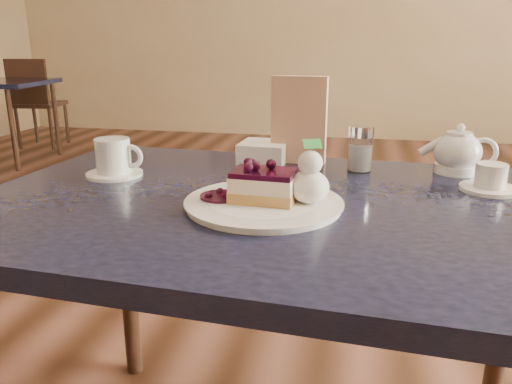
% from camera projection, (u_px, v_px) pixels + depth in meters
% --- Properties ---
extents(main_table, '(1.22, 0.85, 0.74)m').
position_uv_depth(main_table, '(270.00, 236.00, 1.00)').
color(main_table, black).
rests_on(main_table, ground).
extents(dessert_plate, '(0.29, 0.29, 0.01)m').
position_uv_depth(dessert_plate, '(264.00, 204.00, 0.93)').
color(dessert_plate, white).
rests_on(dessert_plate, main_table).
extents(cheesecake_slice, '(0.12, 0.09, 0.06)m').
position_uv_depth(cheesecake_slice, '(264.00, 186.00, 0.92)').
color(cheesecake_slice, tan).
rests_on(cheesecake_slice, dessert_plate).
extents(whipped_cream, '(0.07, 0.07, 0.06)m').
position_uv_depth(whipped_cream, '(309.00, 187.00, 0.91)').
color(whipped_cream, white).
rests_on(whipped_cream, dessert_plate).
extents(berry_sauce, '(0.08, 0.08, 0.01)m').
position_uv_depth(berry_sauce, '(220.00, 196.00, 0.94)').
color(berry_sauce, black).
rests_on(berry_sauce, dessert_plate).
extents(coffee_set, '(0.14, 0.13, 0.09)m').
position_uv_depth(coffee_set, '(114.00, 159.00, 1.14)').
color(coffee_set, white).
rests_on(coffee_set, main_table).
extents(tea_set, '(0.21, 0.25, 0.10)m').
position_uv_depth(tea_set, '(463.00, 158.00, 1.13)').
color(tea_set, white).
rests_on(tea_set, main_table).
extents(menu_card, '(0.14, 0.04, 0.22)m').
position_uv_depth(menu_card, '(299.00, 120.00, 1.24)').
color(menu_card, beige).
rests_on(menu_card, main_table).
extents(sugar_shaker, '(0.06, 0.06, 0.11)m').
position_uv_depth(sugar_shaker, '(360.00, 148.00, 1.17)').
color(sugar_shaker, white).
rests_on(sugar_shaker, main_table).
extents(napkin_stack, '(0.12, 0.12, 0.05)m').
position_uv_depth(napkin_stack, '(264.00, 152.00, 1.28)').
color(napkin_stack, white).
rests_on(napkin_stack, main_table).
extents(bg_table_far_left, '(1.03, 1.71, 1.14)m').
position_uv_depth(bg_table_far_left, '(1.00, 153.00, 4.47)').
color(bg_table_far_left, black).
rests_on(bg_table_far_left, ground).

